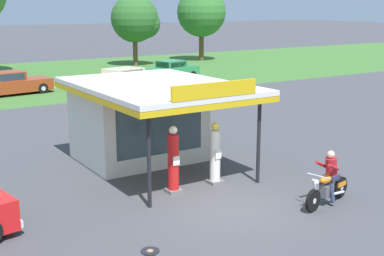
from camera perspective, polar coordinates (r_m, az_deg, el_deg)
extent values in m
plane|color=#424247|center=(15.19, 3.70, -8.34)|extent=(300.00, 300.00, 0.00)
cube|color=silver|center=(19.33, -5.87, 0.75)|extent=(4.14, 3.34, 2.85)
cube|color=#384C56|center=(17.90, -3.47, -0.02)|extent=(3.31, 0.05, 1.83)
cube|color=silver|center=(17.76, -3.79, 4.63)|extent=(4.84, 6.83, 0.16)
cube|color=gold|center=(17.79, -3.78, 4.06)|extent=(4.84, 6.83, 0.18)
cube|color=gold|center=(14.88, 2.55, 4.16)|extent=(2.90, 0.08, 0.44)
cylinder|color=black|center=(16.71, 7.27, -1.26)|extent=(0.12, 0.12, 2.85)
cylinder|color=black|center=(14.58, -4.71, -3.35)|extent=(0.12, 0.12, 2.85)
cube|color=slate|center=(16.14, -2.02, -6.81)|extent=(0.44, 0.44, 0.10)
cylinder|color=red|center=(15.85, -2.05, -3.73)|extent=(0.34, 0.34, 1.71)
cube|color=white|center=(15.68, -1.71, -3.59)|extent=(0.22, 0.02, 0.28)
sphere|color=white|center=(15.59, -2.08, -0.23)|extent=(0.26, 0.26, 0.26)
cube|color=slate|center=(16.93, 2.50, -5.84)|extent=(0.44, 0.44, 0.10)
cylinder|color=silver|center=(16.67, 2.53, -3.02)|extent=(0.34, 0.34, 1.63)
cube|color=white|center=(16.51, 2.89, -2.90)|extent=(0.22, 0.02, 0.28)
sphere|color=#EACC4C|center=(16.43, 2.56, 0.18)|extent=(0.26, 0.26, 0.26)
cylinder|color=black|center=(14.95, 13.02, -7.70)|extent=(0.65, 0.24, 0.64)
cylinder|color=silver|center=(14.95, 13.02, -7.70)|extent=(0.18, 0.15, 0.16)
cylinder|color=black|center=(16.21, 15.84, -6.21)|extent=(0.65, 0.24, 0.64)
cylinder|color=silver|center=(16.21, 15.84, -6.21)|extent=(0.18, 0.15, 0.16)
ellipsoid|color=orange|center=(15.35, 14.40, -5.41)|extent=(0.60, 0.36, 0.24)
cube|color=#59595E|center=(15.50, 14.42, -6.63)|extent=(0.48, 0.33, 0.36)
cube|color=black|center=(15.66, 15.03, -5.31)|extent=(0.53, 0.36, 0.10)
cylinder|color=silver|center=(14.94, 13.28, -6.59)|extent=(0.38, 0.15, 0.71)
cylinder|color=silver|center=(14.92, 13.59, -5.09)|extent=(0.20, 0.69, 0.04)
sphere|color=silver|center=(14.88, 13.36, -5.77)|extent=(0.16, 0.16, 0.16)
cube|color=orange|center=(16.13, 15.78, -5.85)|extent=(0.47, 0.28, 0.12)
cylinder|color=silver|center=(15.82, 15.56, -6.83)|extent=(0.70, 0.24, 0.18)
cube|color=#2D3351|center=(15.58, 14.92, -5.16)|extent=(0.47, 0.42, 0.14)
cylinder|color=#2D3351|center=(15.47, 14.98, -6.86)|extent=(0.17, 0.25, 0.56)
cylinder|color=#2D3351|center=(15.61, 13.95, -6.61)|extent=(0.17, 0.25, 0.56)
cylinder|color=#B21E23|center=(15.45, 14.91, -4.08)|extent=(0.47, 0.41, 0.60)
sphere|color=beige|center=(15.30, 14.88, -2.80)|extent=(0.22, 0.22, 0.22)
cylinder|color=#B21E23|center=(15.14, 15.14, -4.13)|extent=(0.54, 0.21, 0.31)
cylinder|color=#B21E23|center=(15.32, 13.84, -3.85)|extent=(0.54, 0.21, 0.31)
cube|color=silver|center=(14.54, -19.59, -8.85)|extent=(0.43, 1.80, 0.18)
sphere|color=white|center=(13.90, -18.65, -8.39)|extent=(0.18, 0.18, 0.18)
cube|color=#993819|center=(35.64, -18.90, 4.37)|extent=(4.97, 2.55, 0.75)
cube|color=#993819|center=(35.44, -19.44, 5.36)|extent=(2.09, 1.92, 0.56)
cube|color=#283847|center=(35.78, -18.07, 5.53)|extent=(0.25, 1.48, 0.45)
cube|color=#283847|center=(36.20, -19.93, 5.47)|extent=(1.58, 0.25, 0.42)
cube|color=#283847|center=(34.68, -18.94, 5.24)|extent=(1.58, 0.25, 0.42)
cube|color=silver|center=(36.62, -15.38, 4.42)|extent=(0.37, 1.81, 0.18)
sphere|color=white|center=(37.13, -15.81, 4.97)|extent=(0.18, 0.18, 0.18)
sphere|color=white|center=(36.04, -14.98, 4.79)|extent=(0.18, 0.18, 0.18)
cylinder|color=black|center=(37.10, -17.09, 4.47)|extent=(0.68, 0.29, 0.66)
cylinder|color=silver|center=(37.10, -17.09, 4.47)|extent=(0.32, 0.26, 0.30)
cylinder|color=black|center=(35.49, -15.91, 4.17)|extent=(0.68, 0.29, 0.66)
cylinder|color=silver|center=(35.49, -15.91, 4.17)|extent=(0.32, 0.26, 0.30)
cube|color=beige|center=(34.91, -7.21, 4.87)|extent=(5.60, 3.31, 0.83)
cube|color=beige|center=(34.69, -7.48, 5.99)|extent=(2.70, 2.27, 0.59)
cube|color=#283847|center=(35.45, -6.10, 6.18)|extent=(0.46, 1.44, 0.47)
cube|color=#283847|center=(35.31, -8.38, 6.08)|extent=(1.90, 0.58, 0.45)
cube|color=#283847|center=(34.08, -6.55, 5.89)|extent=(1.90, 0.58, 0.45)
cube|color=silver|center=(36.76, -4.09, 4.89)|extent=(0.62, 1.78, 0.18)
cube|color=silver|center=(33.26, -10.62, 3.83)|extent=(0.62, 1.78, 0.18)
sphere|color=white|center=(37.16, -4.76, 5.49)|extent=(0.18, 0.18, 0.18)
sphere|color=white|center=(36.30, -3.41, 5.33)|extent=(0.18, 0.18, 0.18)
cylinder|color=black|center=(36.80, -6.05, 4.91)|extent=(0.69, 0.38, 0.66)
cylinder|color=silver|center=(36.80, -6.05, 4.91)|extent=(0.35, 0.29, 0.30)
cylinder|color=black|center=(35.52, -4.07, 4.65)|extent=(0.69, 0.38, 0.66)
cylinder|color=silver|center=(35.52, -4.07, 4.65)|extent=(0.35, 0.29, 0.30)
cylinder|color=black|center=(34.49, -10.42, 4.21)|extent=(0.69, 0.38, 0.66)
cylinder|color=silver|center=(34.49, -10.42, 4.21)|extent=(0.35, 0.29, 0.30)
cylinder|color=black|center=(33.12, -8.47, 3.92)|extent=(0.69, 0.38, 0.66)
cylinder|color=silver|center=(33.12, -8.47, 3.92)|extent=(0.35, 0.29, 0.30)
cube|color=#2D844C|center=(40.09, -2.38, 6.02)|extent=(4.91, 2.79, 0.82)
cube|color=#2D844C|center=(40.10, -2.26, 6.98)|extent=(2.19, 1.96, 0.51)
cube|color=#283847|center=(39.47, -3.24, 6.87)|extent=(0.35, 1.37, 0.41)
cube|color=#283847|center=(39.55, -1.49, 6.90)|extent=(1.56, 0.39, 0.39)
cube|color=#283847|center=(40.66, -3.02, 7.06)|extent=(1.56, 0.39, 0.39)
cube|color=silver|center=(38.57, -4.91, 5.26)|extent=(0.50, 1.68, 0.18)
cube|color=silver|center=(41.76, -0.03, 5.91)|extent=(0.50, 1.68, 0.18)
sphere|color=white|center=(38.09, -4.37, 5.68)|extent=(0.18, 0.18, 0.18)
sphere|color=white|center=(38.95, -5.49, 5.82)|extent=(0.18, 0.18, 0.18)
cylinder|color=black|center=(38.46, -3.23, 5.31)|extent=(0.69, 0.34, 0.66)
cylinder|color=silver|center=(38.46, -3.23, 5.31)|extent=(0.34, 0.28, 0.30)
cylinder|color=black|center=(39.69, -4.86, 5.53)|extent=(0.69, 0.34, 0.66)
cylinder|color=silver|center=(39.69, -4.86, 5.53)|extent=(0.34, 0.28, 0.30)
cylinder|color=black|center=(40.64, 0.06, 5.76)|extent=(0.69, 0.34, 0.66)
cylinder|color=silver|center=(40.64, 0.06, 5.76)|extent=(0.34, 0.28, 0.30)
cylinder|color=black|center=(41.80, -1.59, 5.96)|extent=(0.69, 0.34, 0.66)
cylinder|color=silver|center=(41.80, -1.59, 5.96)|extent=(0.34, 0.28, 0.30)
sphere|color=#9E704C|center=(9.28, -4.58, -13.60)|extent=(0.20, 0.20, 0.20)
cylinder|color=black|center=(9.24, -4.59, -13.20)|extent=(0.33, 0.33, 0.02)
cylinder|color=brown|center=(55.01, 1.03, 8.94)|extent=(0.51, 0.51, 3.05)
sphere|color=#33702D|center=(54.86, 1.04, 12.49)|extent=(5.00, 5.00, 5.00)
sphere|color=#33702D|center=(55.70, 1.28, 11.98)|extent=(3.05, 3.05, 3.05)
cylinder|color=brown|center=(50.55, -6.18, 8.31)|extent=(0.45, 0.45, 2.73)
sphere|color=#2D6028|center=(50.39, -6.27, 11.75)|extent=(4.45, 4.45, 4.45)
sphere|color=#2D6028|center=(50.53, -5.11, 11.28)|extent=(2.87, 2.87, 2.87)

